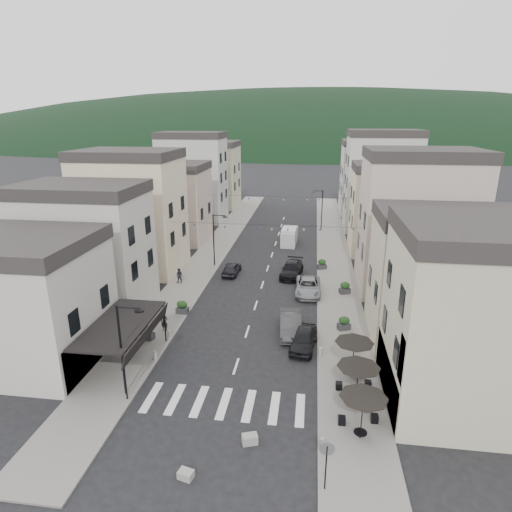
{
  "coord_description": "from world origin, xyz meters",
  "views": [
    {
      "loc": [
        4.74,
        -18.94,
        16.17
      ],
      "look_at": [
        -0.46,
        19.61,
        3.5
      ],
      "focal_mm": 30.0,
      "sensor_mm": 36.0,
      "label": 1
    }
  ],
  "objects_px": {
    "parked_car_a": "(304,339)",
    "pedestrian_a": "(164,322)",
    "parked_car_e": "(232,268)",
    "parked_car_c": "(308,286)",
    "delivery_van": "(289,236)",
    "parked_car_b": "(291,324)",
    "parked_car_d": "(292,269)",
    "pedestrian_b": "(180,276)"
  },
  "relations": [
    {
      "from": "parked_car_a",
      "to": "pedestrian_a",
      "type": "distance_m",
      "value": 10.96
    },
    {
      "from": "pedestrian_a",
      "to": "parked_car_e",
      "type": "bearing_deg",
      "value": 80.52
    },
    {
      "from": "parked_car_c",
      "to": "delivery_van",
      "type": "distance_m",
      "value": 16.85
    },
    {
      "from": "parked_car_b",
      "to": "pedestrian_a",
      "type": "distance_m",
      "value": 9.9
    },
    {
      "from": "parked_car_e",
      "to": "pedestrian_a",
      "type": "xyz_separation_m",
      "value": [
        -2.78,
        -13.58,
        0.23
      ]
    },
    {
      "from": "parked_car_d",
      "to": "pedestrian_b",
      "type": "relative_size",
      "value": 3.18
    },
    {
      "from": "parked_car_b",
      "to": "parked_car_e",
      "type": "relative_size",
      "value": 1.2
    },
    {
      "from": "parked_car_d",
      "to": "parked_car_e",
      "type": "bearing_deg",
      "value": -170.59
    },
    {
      "from": "delivery_van",
      "to": "pedestrian_a",
      "type": "bearing_deg",
      "value": -105.59
    },
    {
      "from": "parked_car_e",
      "to": "pedestrian_a",
      "type": "height_order",
      "value": "pedestrian_a"
    },
    {
      "from": "parked_car_e",
      "to": "pedestrian_b",
      "type": "height_order",
      "value": "pedestrian_b"
    },
    {
      "from": "parked_car_a",
      "to": "parked_car_b",
      "type": "distance_m",
      "value": 2.41
    },
    {
      "from": "parked_car_b",
      "to": "parked_car_d",
      "type": "xyz_separation_m",
      "value": [
        -0.59,
        12.74,
        -0.05
      ]
    },
    {
      "from": "delivery_van",
      "to": "pedestrian_b",
      "type": "bearing_deg",
      "value": -120.36
    },
    {
      "from": "pedestrian_b",
      "to": "parked_car_d",
      "type": "bearing_deg",
      "value": 25.39
    },
    {
      "from": "pedestrian_a",
      "to": "pedestrian_b",
      "type": "relative_size",
      "value": 0.98
    },
    {
      "from": "parked_car_b",
      "to": "delivery_van",
      "type": "bearing_deg",
      "value": 88.81
    },
    {
      "from": "parked_car_d",
      "to": "delivery_van",
      "type": "distance_m",
      "value": 12.08
    },
    {
      "from": "parked_car_b",
      "to": "parked_car_e",
      "type": "bearing_deg",
      "value": 114.73
    },
    {
      "from": "delivery_van",
      "to": "parked_car_b",
      "type": "bearing_deg",
      "value": -84.3
    },
    {
      "from": "parked_car_a",
      "to": "parked_car_e",
      "type": "height_order",
      "value": "parked_car_a"
    },
    {
      "from": "parked_car_b",
      "to": "pedestrian_a",
      "type": "xyz_separation_m",
      "value": [
        -9.83,
        -1.18,
        0.12
      ]
    },
    {
      "from": "parked_car_a",
      "to": "parked_car_b",
      "type": "height_order",
      "value": "parked_car_b"
    },
    {
      "from": "parked_car_d",
      "to": "parked_car_e",
      "type": "distance_m",
      "value": 6.46
    },
    {
      "from": "parked_car_d",
      "to": "parked_car_a",
      "type": "bearing_deg",
      "value": -77.08
    },
    {
      "from": "parked_car_b",
      "to": "pedestrian_a",
      "type": "bearing_deg",
      "value": -178.04
    },
    {
      "from": "parked_car_b",
      "to": "delivery_van",
      "type": "relative_size",
      "value": 0.98
    },
    {
      "from": "parked_car_b",
      "to": "delivery_van",
      "type": "xyz_separation_m",
      "value": [
        -1.6,
        24.77,
        0.34
      ]
    },
    {
      "from": "parked_car_e",
      "to": "delivery_van",
      "type": "bearing_deg",
      "value": -111.89
    },
    {
      "from": "pedestrian_b",
      "to": "pedestrian_a",
      "type": "bearing_deg",
      "value": -73.39
    },
    {
      "from": "parked_car_c",
      "to": "parked_car_d",
      "type": "height_order",
      "value": "parked_car_d"
    },
    {
      "from": "parked_car_a",
      "to": "delivery_van",
      "type": "xyz_separation_m",
      "value": [
        -2.69,
        26.91,
        0.4
      ]
    },
    {
      "from": "parked_car_c",
      "to": "pedestrian_b",
      "type": "xyz_separation_m",
      "value": [
        -12.92,
        0.66,
        0.2
      ]
    },
    {
      "from": "parked_car_c",
      "to": "pedestrian_a",
      "type": "height_order",
      "value": "pedestrian_a"
    },
    {
      "from": "parked_car_a",
      "to": "parked_car_e",
      "type": "distance_m",
      "value": 16.67
    },
    {
      "from": "parked_car_a",
      "to": "parked_car_d",
      "type": "bearing_deg",
      "value": 104.18
    },
    {
      "from": "parked_car_c",
      "to": "pedestrian_a",
      "type": "bearing_deg",
      "value": -140.45
    },
    {
      "from": "parked_car_b",
      "to": "parked_car_c",
      "type": "distance_m",
      "value": 8.24
    },
    {
      "from": "parked_car_a",
      "to": "parked_car_d",
      "type": "relative_size",
      "value": 0.83
    },
    {
      "from": "delivery_van",
      "to": "parked_car_a",
      "type": "bearing_deg",
      "value": -82.29
    },
    {
      "from": "parked_car_b",
      "to": "parked_car_c",
      "type": "bearing_deg",
      "value": 76.71
    },
    {
      "from": "pedestrian_a",
      "to": "pedestrian_b",
      "type": "distance_m",
      "value": 10.17
    }
  ]
}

